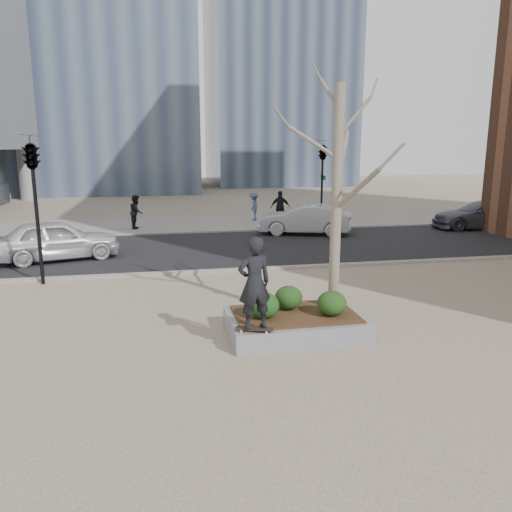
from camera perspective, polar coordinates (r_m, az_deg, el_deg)
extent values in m
plane|color=tan|center=(11.25, -0.52, -9.24)|extent=(120.00, 120.00, 0.00)
cube|color=black|center=(20.79, -5.67, 0.82)|extent=(60.00, 8.00, 0.02)
cube|color=gray|center=(27.66, -7.12, 3.65)|extent=(60.00, 6.00, 0.02)
cube|color=gray|center=(11.39, 4.48, -7.80)|extent=(3.00, 2.00, 0.45)
cube|color=#382314|center=(11.31, 4.50, -6.63)|extent=(2.70, 1.70, 0.04)
ellipsoid|color=#183711|center=(10.89, 0.93, -5.66)|extent=(0.66, 0.66, 0.56)
ellipsoid|color=#153D13|center=(11.50, 3.74, -4.76)|extent=(0.64, 0.64, 0.54)
ellipsoid|color=#173F14|center=(11.18, 8.66, -5.36)|extent=(0.65, 0.65, 0.55)
imported|color=black|center=(9.98, -0.19, -3.14)|extent=(0.77, 0.57, 1.90)
imported|color=silver|center=(19.92, -21.85, 1.74)|extent=(4.80, 2.96, 1.52)
imported|color=#9D9FA5|center=(24.15, 5.55, 4.20)|extent=(4.68, 2.87, 1.45)
imported|color=#4C4D57|center=(28.20, 24.39, 4.30)|extent=(5.20, 2.86, 1.43)
imported|color=black|center=(26.43, -13.50, 4.92)|extent=(0.74, 0.90, 1.73)
imported|color=#44507C|center=(28.65, -0.26, 5.69)|extent=(0.65, 1.07, 1.61)
imported|color=black|center=(27.23, 2.80, 5.55)|extent=(1.13, 0.63, 1.81)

